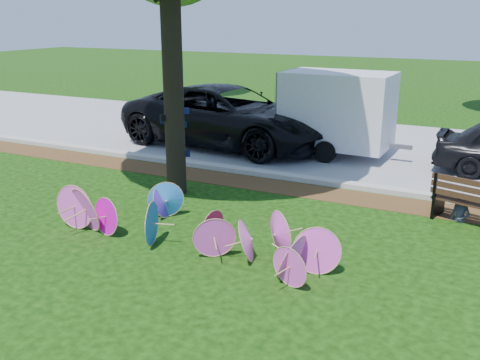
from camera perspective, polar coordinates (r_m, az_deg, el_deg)
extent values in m
plane|color=black|center=(9.05, -8.51, -8.44)|extent=(90.00, 90.00, 0.00)
cube|color=#472D16|center=(12.73, 2.90, -0.55)|extent=(90.00, 1.00, 0.01)
cube|color=#B7B5AD|center=(13.34, 4.09, 0.51)|extent=(90.00, 0.30, 0.12)
cube|color=gray|center=(17.15, 9.31, 3.93)|extent=(90.00, 8.00, 0.01)
cylinder|color=black|center=(11.73, -7.21, 11.93)|extent=(0.44, 0.44, 5.66)
cone|color=#CD08AE|center=(10.13, -13.90, -3.71)|extent=(0.74, 0.37, 0.72)
cone|color=#CE1B4D|center=(9.45, -3.16, -5.00)|extent=(0.24, 0.65, 0.64)
cone|color=blue|center=(10.70, -7.89, -2.16)|extent=(0.64, 0.55, 0.73)
cone|color=#512EC2|center=(10.75, -8.03, -2.23)|extent=(0.35, 0.70, 0.68)
cone|color=#E264C4|center=(8.24, 5.92, -8.10)|extent=(0.45, 0.80, 0.75)
cone|color=#F74FD4|center=(8.96, 4.04, -5.75)|extent=(0.70, 0.67, 0.80)
cone|color=#F74FD4|center=(10.34, -15.88, -2.93)|extent=(0.95, 0.64, 0.89)
cone|color=#F74FD4|center=(10.56, -17.03, -2.67)|extent=(0.87, 0.16, 0.87)
cone|color=#F74FD4|center=(8.93, -2.78, -6.05)|extent=(0.71, 0.56, 0.74)
cone|color=#E264C4|center=(8.81, 0.95, -6.39)|extent=(0.56, 0.80, 0.72)
cone|color=#F74FD4|center=(8.05, 5.52, -9.14)|extent=(0.66, 0.35, 0.66)
cone|color=blue|center=(9.51, -9.71, -4.58)|extent=(0.36, 0.79, 0.80)
cone|color=#F74FD4|center=(8.51, 8.25, -7.32)|extent=(0.80, 0.40, 0.78)
imported|color=black|center=(16.42, -1.31, 6.80)|extent=(6.82, 3.63, 1.82)
cube|color=white|center=(15.46, 10.38, 7.45)|extent=(3.00, 1.95, 2.67)
imported|color=#37384B|center=(11.22, 22.65, -1.58)|extent=(0.44, 0.36, 1.06)
cylinder|color=black|center=(26.17, -6.94, 14.10)|extent=(0.36, 0.36, 5.00)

